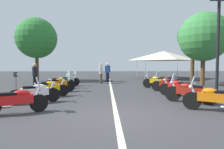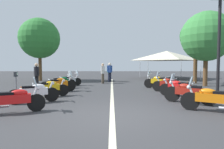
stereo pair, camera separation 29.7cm
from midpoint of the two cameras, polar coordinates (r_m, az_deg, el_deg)
ground_plane at (r=6.05m, az=-0.09°, el=-12.57°), size 80.00×80.00×0.00m
lane_centre_stripe at (r=11.12m, az=-0.84°, el=-5.36°), size 19.01×0.16×0.01m
motorcycle_left_row_0 at (r=7.05m, az=-28.02°, el=-6.89°), size 1.01×1.90×1.19m
motorcycle_left_row_1 at (r=8.61m, az=-23.20°, el=-5.07°), size 1.05×1.93×0.99m
motorcycle_left_row_2 at (r=9.93m, az=-19.69°, el=-3.98°), size 1.14×1.95×0.98m
motorcycle_left_row_3 at (r=11.55m, az=-16.87°, el=-2.84°), size 1.16×1.94×1.22m
motorcycle_left_row_4 at (r=13.04m, az=-16.09°, el=-2.22°), size 1.20×1.76×1.20m
motorcycle_left_row_5 at (r=14.47m, az=-14.18°, el=-1.69°), size 1.18×1.87×1.19m
motorcycle_right_row_0 at (r=7.33m, az=27.59°, el=-6.41°), size 1.18×1.89×1.21m
motorcycle_right_row_1 at (r=8.54m, az=21.56°, el=-4.92°), size 1.38×1.80×1.23m
motorcycle_right_row_2 at (r=10.11m, az=18.88°, el=-3.79°), size 1.38×1.72×1.00m
motorcycle_right_row_3 at (r=11.55m, az=16.11°, el=-2.85°), size 1.30×1.81×1.21m
motorcycle_right_row_4 at (r=13.14m, az=13.16°, el=-2.09°), size 1.16×1.96×1.21m
street_lamp_twin_globe at (r=10.61m, az=28.93°, el=12.47°), size 0.32×1.22×5.05m
parking_meter at (r=9.69m, az=-27.99°, el=-1.64°), size 0.19×0.14×1.29m
traffic_cone_0 at (r=10.03m, az=-26.74°, el=-4.95°), size 0.36×0.36×0.61m
traffic_cone_1 at (r=12.64m, az=20.91°, el=-3.23°), size 0.36×0.36×0.61m
traffic_cone_2 at (r=13.53m, az=17.99°, el=-2.77°), size 0.36×0.36×0.61m
bystander_0 at (r=13.66m, az=-22.98°, el=0.21°), size 0.33×0.46×1.72m
bystander_1 at (r=17.77m, az=-1.90°, el=0.95°), size 0.32×0.49×1.67m
bystander_2 at (r=16.06m, az=-3.90°, el=0.86°), size 0.49×0.32×1.73m
bystander_3 at (r=17.40m, az=-1.84°, el=1.14°), size 0.32×0.49×1.78m
bystander_4 at (r=18.39m, az=-1.81°, el=0.93°), size 0.35×0.44×1.63m
roadside_tree_0 at (r=15.97m, az=25.58°, el=10.24°), size 3.69×3.69×5.57m
roadside_tree_1 at (r=17.95m, az=22.98°, el=10.56°), size 2.67×2.67×5.43m
roadside_tree_2 at (r=20.10m, az=-22.38°, el=10.17°), size 3.95×3.95×6.19m
event_tent at (r=22.71m, az=15.05°, el=5.52°), size 5.99×5.99×3.20m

